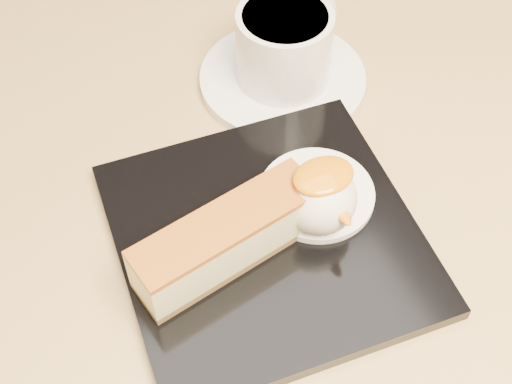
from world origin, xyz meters
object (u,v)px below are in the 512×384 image
saucer (283,79)px  coffee_cup (286,44)px  table (256,336)px  cheesecake (227,239)px  ice_cream_scoop (320,199)px  dessert_plate (267,238)px

saucer → coffee_cup: bearing=21.7°
table → saucer: bearing=56.6°
table → coffee_cup: 0.27m
table → saucer: 0.24m
cheesecake → ice_cream_scoop: bearing=-9.8°
table → saucer: (0.10, 0.15, 0.16)m
saucer → ice_cream_scoop: bearing=-107.6°
table → cheesecake: cheesecake is taller
saucer → coffee_cup: 0.04m
ice_cream_scoop → saucer: bearing=72.4°
coffee_cup → saucer: bearing=-180.0°
saucer → coffee_cup: (0.00, 0.00, 0.04)m
dessert_plate → coffee_cup: bearing=58.8°
coffee_cup → ice_cream_scoop: bearing=-129.9°
cheesecake → coffee_cup: size_ratio=1.35×
cheesecake → ice_cream_scoop: 0.08m
dessert_plate → saucer: size_ratio=1.47×
coffee_cup → cheesecake: bearing=-150.8°
ice_cream_scoop → coffee_cup: size_ratio=0.51×
saucer → dessert_plate: bearing=-120.8°
table → cheesecake: 0.19m
dessert_plate → cheesecake: size_ratio=1.51×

